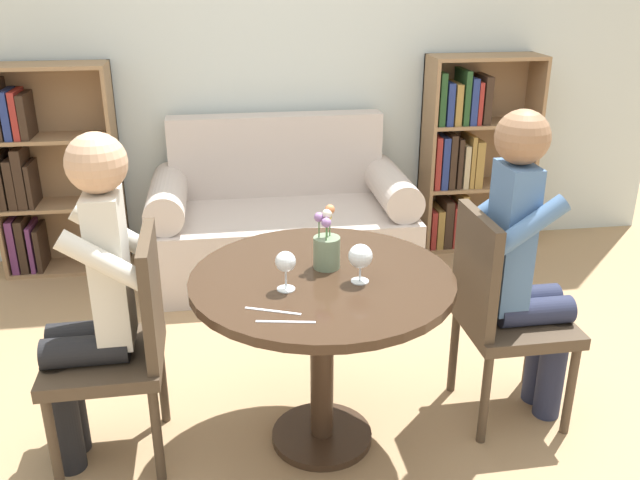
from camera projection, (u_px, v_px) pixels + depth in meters
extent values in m
plane|color=tan|center=(322.00, 438.00, 2.72)|extent=(16.00, 16.00, 0.00)
cube|color=silver|center=(271.00, 39.00, 4.09)|extent=(5.20, 0.05, 2.70)
cylinder|color=#382619|center=(322.00, 280.00, 2.46)|extent=(0.97, 0.97, 0.03)
cylinder|color=#382619|center=(322.00, 362.00, 2.59)|extent=(0.09, 0.09, 0.66)
cylinder|color=#382619|center=(322.00, 435.00, 2.72)|extent=(0.40, 0.40, 0.03)
cube|color=beige|center=(283.00, 242.00, 4.09)|extent=(1.53, 0.80, 0.42)
cube|color=beige|center=(276.00, 155.00, 4.21)|extent=(1.31, 0.16, 0.50)
cylinder|color=beige|center=(167.00, 197.00, 3.88)|extent=(0.22, 0.72, 0.22)
cylinder|color=beige|center=(391.00, 187.00, 4.06)|extent=(0.22, 0.72, 0.22)
cube|color=#93704C|center=(61.00, 166.00, 4.14)|extent=(0.71, 0.02, 1.25)
cube|color=#93704C|center=(117.00, 169.00, 4.07)|extent=(0.02, 0.28, 1.25)
cube|color=#93704C|center=(71.00, 266.00, 4.25)|extent=(0.67, 0.28, 0.02)
cube|color=#93704C|center=(62.00, 204.00, 4.10)|extent=(0.67, 0.28, 0.02)
cube|color=#93704C|center=(52.00, 138.00, 3.94)|extent=(0.67, 0.28, 0.02)
cube|color=#93704C|center=(41.00, 66.00, 3.79)|extent=(0.67, 0.28, 0.02)
cube|color=#602D5B|center=(17.00, 243.00, 4.14)|extent=(0.04, 0.23, 0.33)
cube|color=#332319|center=(26.00, 242.00, 4.15)|extent=(0.05, 0.23, 0.33)
cube|color=#602D5B|center=(35.00, 245.00, 4.16)|extent=(0.03, 0.23, 0.29)
cube|color=#332319|center=(42.00, 246.00, 4.17)|extent=(0.03, 0.23, 0.27)
cube|color=#332319|center=(4.00, 179.00, 3.99)|extent=(0.04, 0.23, 0.32)
cube|color=#332319|center=(14.00, 181.00, 4.00)|extent=(0.05, 0.23, 0.29)
cube|color=#332319|center=(23.00, 176.00, 3.99)|extent=(0.05, 0.23, 0.35)
cube|color=#332319|center=(33.00, 183.00, 4.02)|extent=(0.03, 0.23, 0.26)
cube|color=#332319|center=(1.00, 109.00, 3.84)|extent=(0.03, 0.23, 0.33)
cube|color=navy|center=(10.00, 114.00, 3.85)|extent=(0.04, 0.23, 0.28)
cube|color=maroon|center=(19.00, 114.00, 3.86)|extent=(0.04, 0.23, 0.27)
cube|color=#332319|center=(27.00, 115.00, 3.87)|extent=(0.04, 0.23, 0.25)
cube|color=#93704C|center=(471.00, 150.00, 4.50)|extent=(0.71, 0.02, 1.25)
cube|color=#93704C|center=(427.00, 157.00, 4.33)|extent=(0.02, 0.28, 1.25)
cube|color=#93704C|center=(529.00, 152.00, 4.43)|extent=(0.02, 0.28, 1.25)
cube|color=#93704C|center=(470.00, 242.00, 4.61)|extent=(0.67, 0.28, 0.02)
cube|color=#93704C|center=(476.00, 185.00, 4.46)|extent=(0.67, 0.28, 0.02)
cube|color=#93704C|center=(481.00, 123.00, 4.30)|extent=(0.67, 0.28, 0.02)
cube|color=#93704C|center=(487.00, 57.00, 4.15)|extent=(0.67, 0.28, 0.02)
cube|color=maroon|center=(429.00, 226.00, 4.51)|extent=(0.03, 0.23, 0.26)
cube|color=olive|center=(436.00, 225.00, 4.52)|extent=(0.04, 0.23, 0.26)
cube|color=#332319|center=(444.00, 221.00, 4.51)|extent=(0.05, 0.23, 0.32)
cube|color=maroon|center=(452.00, 223.00, 4.53)|extent=(0.04, 0.23, 0.28)
cube|color=olive|center=(459.00, 217.00, 4.52)|extent=(0.04, 0.23, 0.36)
cube|color=maroon|center=(434.00, 160.00, 4.34)|extent=(0.03, 0.23, 0.34)
cube|color=navy|center=(441.00, 160.00, 4.35)|extent=(0.04, 0.23, 0.33)
cube|color=#332319|center=(448.00, 159.00, 4.35)|extent=(0.04, 0.23, 0.35)
cube|color=#332319|center=(455.00, 161.00, 4.36)|extent=(0.03, 0.23, 0.32)
cube|color=tan|center=(462.00, 164.00, 4.38)|extent=(0.03, 0.23, 0.28)
cube|color=olive|center=(468.00, 159.00, 4.37)|extent=(0.03, 0.23, 0.34)
cube|color=olive|center=(474.00, 161.00, 4.39)|extent=(0.05, 0.23, 0.30)
cube|color=#234723|center=(438.00, 97.00, 4.19)|extent=(0.04, 0.23, 0.32)
cube|color=navy|center=(446.00, 102.00, 4.21)|extent=(0.04, 0.23, 0.26)
cube|color=olive|center=(454.00, 103.00, 4.22)|extent=(0.04, 0.23, 0.25)
cube|color=#234723|center=(462.00, 96.00, 4.21)|extent=(0.03, 0.23, 0.33)
cube|color=navy|center=(469.00, 100.00, 4.22)|extent=(0.04, 0.23, 0.29)
cube|color=maroon|center=(475.00, 101.00, 4.23)|extent=(0.03, 0.23, 0.26)
cube|color=#332319|center=(482.00, 98.00, 4.23)|extent=(0.05, 0.23, 0.29)
cylinder|color=#473828|center=(71.00, 388.00, 2.71)|extent=(0.04, 0.04, 0.40)
cylinder|color=#473828|center=(53.00, 446.00, 2.38)|extent=(0.04, 0.04, 0.40)
cylinder|color=#473828|center=(162.00, 379.00, 2.76)|extent=(0.04, 0.04, 0.40)
cylinder|color=#473828|center=(157.00, 435.00, 2.43)|extent=(0.04, 0.04, 0.40)
cube|color=#473828|center=(105.00, 359.00, 2.48)|extent=(0.43, 0.43, 0.05)
cube|color=#473828|center=(151.00, 295.00, 2.42)|extent=(0.05, 0.38, 0.45)
cylinder|color=#473828|center=(570.00, 390.00, 2.69)|extent=(0.04, 0.04, 0.40)
cylinder|color=#473828|center=(530.00, 344.00, 3.01)|extent=(0.04, 0.04, 0.40)
cylinder|color=#473828|center=(485.00, 399.00, 2.63)|extent=(0.04, 0.04, 0.40)
cylinder|color=#473828|center=(454.00, 351.00, 2.96)|extent=(0.04, 0.04, 0.40)
cube|color=#473828|center=(515.00, 322.00, 2.74)|extent=(0.43, 0.43, 0.05)
cube|color=#473828|center=(476.00, 269.00, 2.62)|extent=(0.04, 0.38, 0.45)
cylinder|color=black|center=(70.00, 400.00, 2.59)|extent=(0.11, 0.11, 0.45)
cylinder|color=black|center=(64.00, 418.00, 2.48)|extent=(0.11, 0.11, 0.45)
cylinder|color=black|center=(90.00, 335.00, 2.50)|extent=(0.30, 0.11, 0.11)
cylinder|color=black|center=(86.00, 351.00, 2.40)|extent=(0.30, 0.11, 0.11)
cube|color=silver|center=(110.00, 269.00, 2.36)|extent=(0.12, 0.20, 0.56)
cylinder|color=silver|center=(112.00, 231.00, 2.44)|extent=(0.29, 0.07, 0.23)
cylinder|color=silver|center=(102.00, 261.00, 2.20)|extent=(0.29, 0.07, 0.23)
sphere|color=tan|center=(96.00, 163.00, 2.21)|extent=(0.20, 0.20, 0.20)
cylinder|color=#282D47|center=(552.00, 368.00, 2.79)|extent=(0.11, 0.11, 0.45)
cylinder|color=#282D47|center=(540.00, 354.00, 2.89)|extent=(0.11, 0.11, 0.45)
cylinder|color=#282D47|center=(535.00, 311.00, 2.67)|extent=(0.30, 0.11, 0.11)
cylinder|color=#282D47|center=(523.00, 299.00, 2.77)|extent=(0.30, 0.11, 0.11)
cube|color=#4C709E|center=(511.00, 238.00, 2.59)|extent=(0.12, 0.20, 0.58)
cylinder|color=#4C709E|center=(529.00, 226.00, 2.43)|extent=(0.29, 0.07, 0.23)
cylinder|color=#4C709E|center=(499.00, 202.00, 2.68)|extent=(0.29, 0.07, 0.23)
sphere|color=#936B4C|center=(522.00, 137.00, 2.44)|extent=(0.20, 0.20, 0.20)
cylinder|color=white|center=(286.00, 289.00, 2.35)|extent=(0.06, 0.06, 0.00)
cylinder|color=white|center=(286.00, 279.00, 2.33)|extent=(0.01, 0.01, 0.07)
sphere|color=white|center=(285.00, 262.00, 2.31)|extent=(0.07, 0.07, 0.07)
sphere|color=#E58E75|center=(286.00, 264.00, 2.31)|extent=(0.05, 0.05, 0.05)
cylinder|color=white|center=(360.00, 281.00, 2.41)|extent=(0.06, 0.06, 0.00)
cylinder|color=white|center=(360.00, 273.00, 2.39)|extent=(0.01, 0.01, 0.06)
sphere|color=white|center=(360.00, 256.00, 2.37)|extent=(0.09, 0.09, 0.09)
sphere|color=#E58E75|center=(360.00, 259.00, 2.37)|extent=(0.06, 0.06, 0.06)
cylinder|color=gray|center=(327.00, 252.00, 2.50)|extent=(0.10, 0.10, 0.12)
cylinder|color=#4C7A42|center=(320.00, 227.00, 2.46)|extent=(0.01, 0.01, 0.08)
sphere|color=#9E70B2|center=(320.00, 217.00, 2.44)|extent=(0.04, 0.04, 0.04)
cylinder|color=#4C7A42|center=(327.00, 226.00, 2.46)|extent=(0.00, 0.01, 0.09)
sphere|color=silver|center=(327.00, 214.00, 2.44)|extent=(0.04, 0.04, 0.04)
cylinder|color=#4C7A42|center=(330.00, 223.00, 2.47)|extent=(0.01, 0.01, 0.10)
sphere|color=#E07F4C|center=(330.00, 209.00, 2.45)|extent=(0.04, 0.04, 0.04)
cylinder|color=#4C7A42|center=(326.00, 232.00, 2.43)|extent=(0.00, 0.01, 0.07)
sphere|color=#9E70B2|center=(326.00, 223.00, 2.42)|extent=(0.04, 0.04, 0.04)
cylinder|color=#4C7A42|center=(327.00, 226.00, 2.47)|extent=(0.01, 0.01, 0.08)
sphere|color=#EACC4C|center=(327.00, 216.00, 2.45)|extent=(0.04, 0.04, 0.04)
cube|color=silver|center=(273.00, 311.00, 2.20)|extent=(0.18, 0.08, 0.00)
cube|color=silver|center=(286.00, 322.00, 2.13)|extent=(0.19, 0.05, 0.00)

